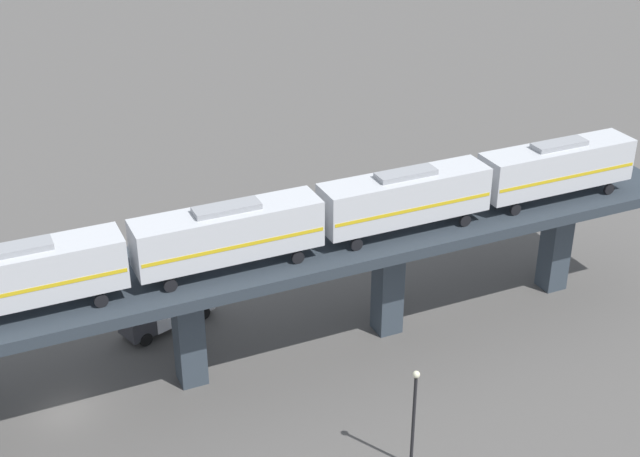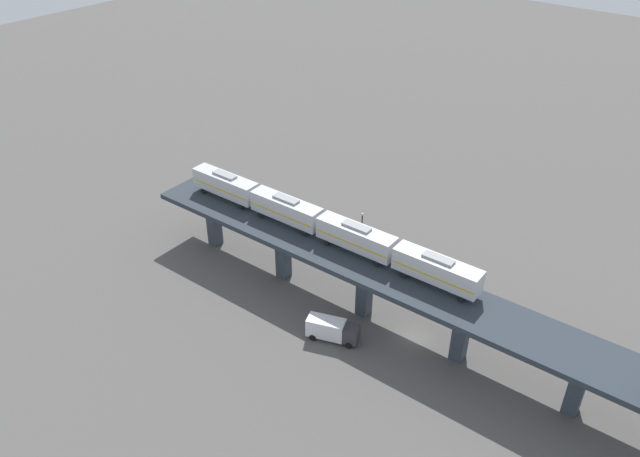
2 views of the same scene
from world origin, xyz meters
The scene contains 5 objects.
ground_plane centered at (0.00, 0.00, 0.00)m, with size 400.00×400.00×0.00m, color #514F4C.
elevated_viaduct centered at (0.01, -0.20, 7.61)m, with size 11.19×92.21×8.92m.
subway_train centered at (-0.87, -17.48, 11.46)m, with size 4.34×49.86×4.45m.
delivery_truck centered at (7.46, -8.72, 1.76)m, with size 4.62×7.53×3.20m.
street_lamp centered at (-12.95, -18.35, 4.11)m, with size 0.44×0.44×6.94m.
Camera 1 is at (-48.56, 2.43, 37.27)m, focal length 50.00 mm.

